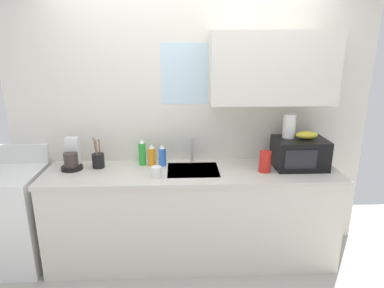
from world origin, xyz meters
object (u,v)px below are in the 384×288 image
(mug_white, at_px, (156,172))
(utensil_crock, at_px, (98,160))
(cereal_canister, at_px, (265,162))
(dish_soap_bottle_blue, at_px, (162,156))
(stove_range, at_px, (11,218))
(banana_bunch, at_px, (307,135))
(microwave, at_px, (300,153))
(paper_towel_roll, at_px, (289,126))
(coffee_maker, at_px, (72,157))
(dish_soap_bottle_green, at_px, (142,153))
(dish_soap_bottle_orange, at_px, (152,156))

(mug_white, bearing_deg, utensil_crock, 154.52)
(cereal_canister, height_order, mug_white, cereal_canister)
(dish_soap_bottle_blue, distance_m, mug_white, 0.29)
(stove_range, relative_size, banana_bunch, 5.40)
(cereal_canister, bearing_deg, microwave, 16.17)
(banana_bunch, bearing_deg, microwave, -178.23)
(microwave, distance_m, mug_white, 1.31)
(banana_bunch, relative_size, dish_soap_bottle_blue, 0.98)
(microwave, bearing_deg, paper_towel_roll, 152.62)
(banana_bunch, distance_m, coffee_maker, 2.13)
(stove_range, height_order, microwave, microwave)
(stove_range, relative_size, mug_white, 11.37)
(banana_bunch, height_order, dish_soap_bottle_blue, banana_bunch)
(dish_soap_bottle_green, bearing_deg, coffee_maker, -174.10)
(microwave, bearing_deg, stove_range, -179.03)
(coffee_maker, distance_m, dish_soap_bottle_orange, 0.72)
(dish_soap_bottle_green, bearing_deg, mug_white, -64.74)
(utensil_crock, bearing_deg, paper_towel_roll, -0.65)
(coffee_maker, bearing_deg, dish_soap_bottle_orange, 3.78)
(dish_soap_bottle_orange, bearing_deg, microwave, -4.54)
(dish_soap_bottle_orange, bearing_deg, dish_soap_bottle_green, 169.06)
(mug_white, bearing_deg, stove_range, 173.96)
(dish_soap_bottle_blue, bearing_deg, dish_soap_bottle_orange, 172.75)
(coffee_maker, distance_m, dish_soap_bottle_blue, 0.82)
(paper_towel_roll, distance_m, mug_white, 1.26)
(microwave, bearing_deg, utensil_crock, 177.78)
(stove_range, xyz_separation_m, dish_soap_bottle_orange, (1.30, 0.15, 0.54))
(dish_soap_bottle_orange, distance_m, utensil_crock, 0.49)
(stove_range, height_order, coffee_maker, coffee_maker)
(paper_towel_roll, distance_m, utensil_crock, 1.77)
(banana_bunch, distance_m, dish_soap_bottle_green, 1.51)
(dish_soap_bottle_green, bearing_deg, banana_bunch, -4.72)
(coffee_maker, bearing_deg, mug_white, -17.76)
(microwave, distance_m, cereal_canister, 0.36)
(banana_bunch, distance_m, cereal_canister, 0.45)
(stove_range, distance_m, utensil_crock, 0.97)
(cereal_canister, distance_m, mug_white, 0.96)
(stove_range, relative_size, cereal_canister, 5.74)
(utensil_crock, bearing_deg, coffee_maker, -177.14)
(banana_bunch, distance_m, utensil_crock, 1.91)
(microwave, xyz_separation_m, dish_soap_bottle_blue, (-1.25, 0.09, -0.04))
(coffee_maker, height_order, cereal_canister, coffee_maker)
(banana_bunch, bearing_deg, utensil_crock, 177.88)
(utensil_crock, bearing_deg, banana_bunch, -2.12)
(coffee_maker, bearing_deg, banana_bunch, -1.58)
(stove_range, distance_m, microwave, 2.71)
(dish_soap_bottle_blue, distance_m, cereal_canister, 0.93)
(microwave, relative_size, dish_soap_bottle_blue, 2.26)
(dish_soap_bottle_blue, bearing_deg, dish_soap_bottle_green, 170.96)
(cereal_canister, bearing_deg, dish_soap_bottle_orange, 168.50)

